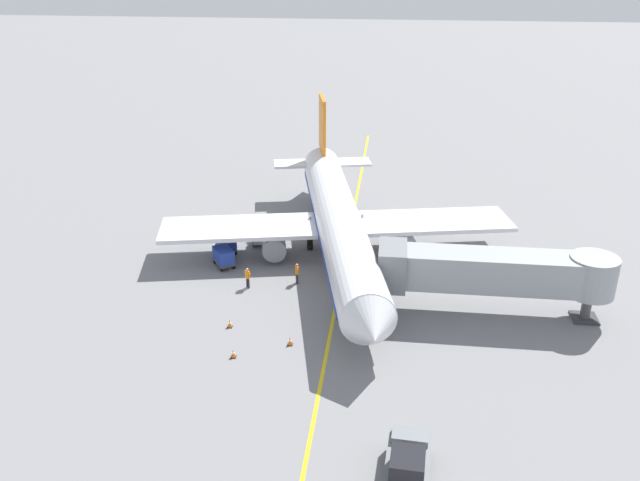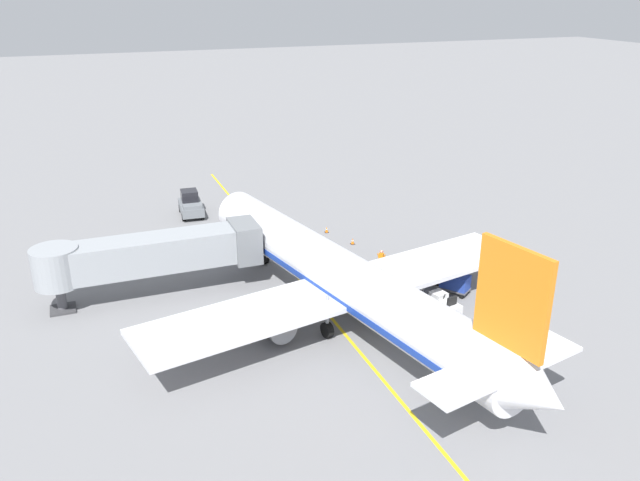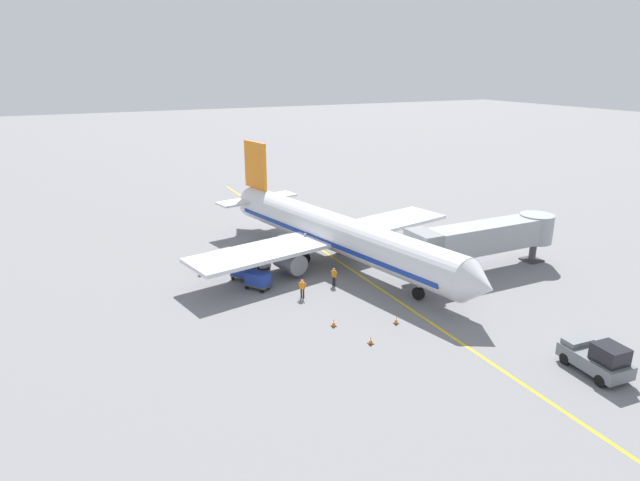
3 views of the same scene
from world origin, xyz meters
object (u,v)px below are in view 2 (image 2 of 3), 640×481
at_px(ground_crew_wing_walker, 381,259).
at_px(safety_cone_wing_tip, 353,241).
at_px(baggage_tug_lead, 444,304).
at_px(baggage_cart_front, 432,270).
at_px(parked_airliner, 341,278).
at_px(baggage_cart_second_in_train, 455,282).
at_px(jet_bridge, 151,254).
at_px(pushback_tractor, 191,205).
at_px(safety_cone_nose_right, 299,241).
at_px(ground_crew_marshaller, 515,295).
at_px(safety_cone_nose_left, 327,230).
at_px(ground_crew_loader, 346,271).

distance_m(ground_crew_wing_walker, safety_cone_wing_tip, 5.95).
xyz_separation_m(baggage_tug_lead, baggage_cart_front, (2.01, 5.12, 0.24)).
distance_m(parked_airliner, ground_crew_wing_walker, 9.51).
bearing_deg(parked_airliner, safety_cone_wing_tip, 62.61).
bearing_deg(ground_crew_wing_walker, baggage_cart_second_in_train, -61.96).
bearing_deg(jet_bridge, pushback_tractor, 70.79).
bearing_deg(baggage_cart_front, jet_bridge, 165.82).
height_order(ground_crew_wing_walker, safety_cone_wing_tip, ground_crew_wing_walker).
bearing_deg(jet_bridge, baggage_tug_lead, -28.66).
xyz_separation_m(jet_bridge, baggage_cart_front, (21.17, -5.35, -2.51)).
xyz_separation_m(jet_bridge, baggage_cart_second_in_train, (21.65, -8.01, -2.51)).
bearing_deg(baggage_cart_front, baggage_tug_lead, -111.43).
bearing_deg(jet_bridge, safety_cone_nose_right, 22.76).
bearing_deg(ground_crew_marshaller, baggage_cart_front, 118.42).
relative_size(parked_airliner, ground_crew_wing_walker, 21.95).
bearing_deg(safety_cone_nose_right, safety_cone_nose_left, 28.77).
height_order(jet_bridge, baggage_cart_second_in_train, jet_bridge).
distance_m(ground_crew_marshaller, safety_cone_nose_left, 20.58).
relative_size(pushback_tractor, safety_cone_nose_right, 7.69).
bearing_deg(parked_airliner, jet_bridge, 144.60).
xyz_separation_m(jet_bridge, baggage_tug_lead, (19.16, -10.47, -2.75)).
bearing_deg(safety_cone_nose_right, jet_bridge, -157.24).
xyz_separation_m(ground_crew_loader, safety_cone_nose_left, (2.60, 10.77, -0.66)).
bearing_deg(baggage_cart_second_in_train, parked_airliner, -177.36).
bearing_deg(safety_cone_nose_left, baggage_cart_second_in_train, -74.38).
relative_size(baggage_tug_lead, baggage_cart_second_in_train, 0.97).
xyz_separation_m(baggage_cart_front, baggage_cart_second_in_train, (0.48, -2.66, 0.00)).
relative_size(baggage_cart_second_in_train, ground_crew_marshaller, 1.64).
bearing_deg(pushback_tractor, safety_cone_nose_left, -41.05).
bearing_deg(baggage_tug_lead, ground_crew_wing_walker, 95.24).
distance_m(baggage_cart_front, ground_crew_marshaller, 7.05).
bearing_deg(jet_bridge, baggage_cart_second_in_train, -20.31).
bearing_deg(safety_cone_wing_tip, pushback_tractor, 132.66).
relative_size(parked_airliner, baggage_cart_second_in_train, 13.35).
bearing_deg(pushback_tractor, safety_cone_wing_tip, -47.34).
bearing_deg(ground_crew_wing_walker, safety_cone_nose_right, 120.73).
bearing_deg(ground_crew_marshaller, ground_crew_loader, 139.35).
height_order(ground_crew_wing_walker, safety_cone_nose_right, ground_crew_wing_walker).
height_order(parked_airliner, safety_cone_nose_left, parked_airliner).
distance_m(pushback_tractor, ground_crew_wing_walker, 22.87).
relative_size(baggage_cart_front, safety_cone_nose_right, 4.71).
bearing_deg(ground_crew_marshaller, jet_bridge, 154.78).
height_order(ground_crew_wing_walker, ground_crew_loader, same).
bearing_deg(baggage_tug_lead, ground_crew_loader, 121.33).
xyz_separation_m(parked_airliner, pushback_tractor, (-5.83, 25.89, -2.09)).
bearing_deg(baggage_tug_lead, baggage_cart_front, 68.57).
bearing_deg(ground_crew_loader, ground_crew_wing_walker, 18.32).
xyz_separation_m(safety_cone_nose_left, safety_cone_wing_tip, (1.13, -3.63, 0.00)).
bearing_deg(safety_cone_nose_right, ground_crew_wing_walker, -59.27).
height_order(baggage_cart_front, baggage_cart_second_in_train, same).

